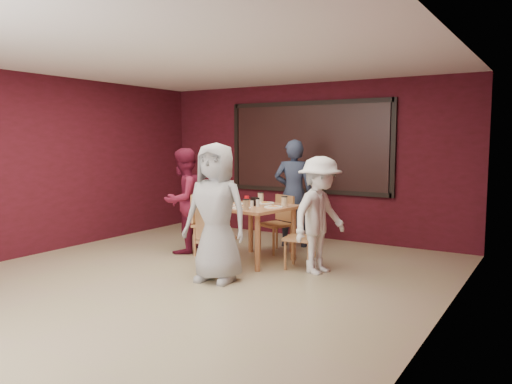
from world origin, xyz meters
The scene contains 11 objects.
floor centered at (0.00, 0.00, 0.00)m, with size 7.00×7.00×0.00m, color tan.
window_blinds centered at (0.00, 3.45, 1.65)m, with size 3.00×0.02×1.50m, color black.
dining_table centered at (0.14, 1.38, 0.72)m, with size 1.18×1.18×0.98m.
chair_front centered at (0.07, 0.51, 0.51)m, with size 0.54×0.54×0.90m.
chair_back centered at (0.15, 2.13, 0.51)m, with size 0.56×0.56×0.90m.
chair_left centered at (-0.72, 1.36, 0.54)m, with size 0.54×0.54×0.95m.
chair_right centered at (1.00, 1.37, 0.49)m, with size 0.47×0.47×0.86m.
diner_front centered at (0.29, 0.25, 0.88)m, with size 0.86×0.56×1.75m, color #A8A8A8.
diner_back centered at (0.15, 2.62, 0.90)m, with size 0.65×0.43×1.79m, color #2C364F.
diner_left centered at (-1.12, 1.30, 0.83)m, with size 0.80×0.63×1.65m, color maroon.
diner_right centered at (1.24, 1.29, 0.78)m, with size 1.01×0.58×1.57m, color white.
Camera 1 is at (3.98, -4.75, 1.79)m, focal length 35.00 mm.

